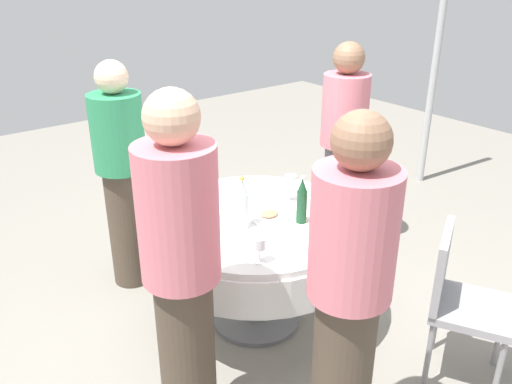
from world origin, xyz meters
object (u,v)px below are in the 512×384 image
plate_front (240,186)px  person_left (348,300)px  wine_glass_right (260,244)px  bottle_amber_left (319,201)px  wine_glass_rear (290,183)px  bottle_dark_green_inner (302,201)px  plate_north (269,216)px  bottle_clear_mid (243,205)px  person_inner (182,274)px  chair_outer (458,295)px  person_mid (122,174)px  person_right (343,146)px  dining_table (256,239)px  plate_south (202,218)px

plate_front → person_left: (-0.51, -1.43, 0.13)m
wine_glass_right → plate_front: bearing=59.6°
bottle_amber_left → person_left: size_ratio=0.18×
wine_glass_rear → plate_front: wine_glass_rear is taller
bottle_dark_green_inner → plate_north: bearing=125.4°
bottle_amber_left → person_left: bearing=-127.1°
bottle_clear_mid → person_inner: person_inner is taller
bottle_dark_green_inner → plate_north: (-0.11, 0.16, -0.12)m
wine_glass_right → chair_outer: bearing=-36.0°
person_mid → person_left: size_ratio=0.94×
person_mid → person_right: person_right is taller
bottle_amber_left → dining_table: bearing=129.2°
bottle_clear_mid → wine_glass_right: bearing=-113.9°
plate_south → person_left: 1.20m
person_mid → wine_glass_rear: bearing=-74.7°
dining_table → bottle_dark_green_inner: size_ratio=4.54×
dining_table → plate_north: 0.18m
dining_table → chair_outer: size_ratio=1.48×
dining_table → wine_glass_right: 0.57m
person_inner → plate_north: bearing=-94.8°
person_left → bottle_amber_left: bearing=-109.1°
chair_outer → bottle_amber_left: bearing=-95.0°
wine_glass_rear → plate_north: 0.30m
bottle_amber_left → wine_glass_rear: bottle_amber_left is taller
bottle_clear_mid → wine_glass_right: 0.39m
person_left → person_inner: size_ratio=0.98×
plate_front → bottle_dark_green_inner: bearing=-91.6°
bottle_amber_left → person_inner: person_inner is taller
bottle_clear_mid → bottle_amber_left: (0.37, -0.22, -0.00)m
bottle_dark_green_inner → wine_glass_rear: bearing=61.2°
bottle_clear_mid → bottle_dark_green_inner: 0.34m
person_mid → person_inner: (-0.37, -1.40, 0.08)m
bottle_dark_green_inner → person_left: person_left is taller
chair_outer → person_mid: bearing=-91.8°
bottle_dark_green_inner → plate_north: size_ratio=1.16×
bottle_clear_mid → wine_glass_right: size_ratio=2.22×
dining_table → chair_outer: bearing=-61.9°
bottle_amber_left → wine_glass_right: bearing=-166.4°
plate_south → dining_table: bearing=-30.2°
person_mid → person_inner: person_inner is taller
person_inner → person_right: person_inner is taller
plate_south → chair_outer: (0.82, -1.18, -0.23)m
bottle_clear_mid → person_mid: size_ratio=0.20×
bottle_clear_mid → chair_outer: size_ratio=0.35×
plate_south → person_mid: bearing=100.4°
chair_outer → wine_glass_rear: bearing=-105.4°
dining_table → wine_glass_right: bearing=-125.9°
bottle_amber_left → wine_glass_right: 0.55m
bottle_amber_left → wine_glass_right: bottle_amber_left is taller
bottle_dark_green_inner → plate_front: 0.63m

